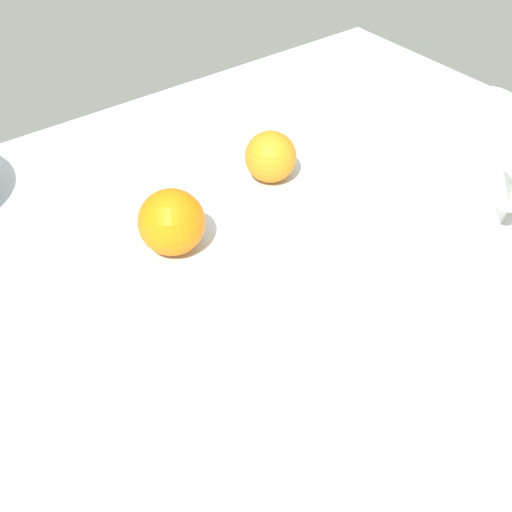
{
  "coord_description": "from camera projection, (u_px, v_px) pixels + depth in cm",
  "views": [
    {
      "loc": [
        -32.03,
        -47.19,
        55.43
      ],
      "look_at": [
        3.11,
        -1.37,
        8.82
      ],
      "focal_mm": 52.64,
      "sensor_mm": 36.0,
      "label": 1
    }
  ],
  "objects": [
    {
      "name": "second_glass",
      "position": [
        401.0,
        361.0,
        0.68
      ],
      "size": [
        8.12,
        8.12,
        11.77
      ],
      "color": "white",
      "rests_on": "ground_plane"
    },
    {
      "name": "juice_pitcher",
      "position": [
        475.0,
        170.0,
        0.92
      ],
      "size": [
        10.01,
        14.44,
        16.29
      ],
      "color": "white",
      "rests_on": "ground_plane"
    },
    {
      "name": "loose_orange_1",
      "position": [
        172.0,
        222.0,
        0.87
      ],
      "size": [
        7.93,
        7.93,
        7.93
      ],
      "primitive_type": "sphere",
      "color": "orange",
      "rests_on": "ground_plane"
    },
    {
      "name": "ground_plane",
      "position": [
        225.0,
        336.0,
        0.8
      ],
      "size": [
        134.41,
        100.88,
        3.0
      ],
      "primitive_type": "cube",
      "color": "silver"
    },
    {
      "name": "loose_orange_4",
      "position": [
        271.0,
        157.0,
        0.99
      ],
      "size": [
        6.91,
        6.91,
        6.91
      ],
      "primitive_type": "sphere",
      "color": "orange",
      "rests_on": "ground_plane"
    }
  ]
}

